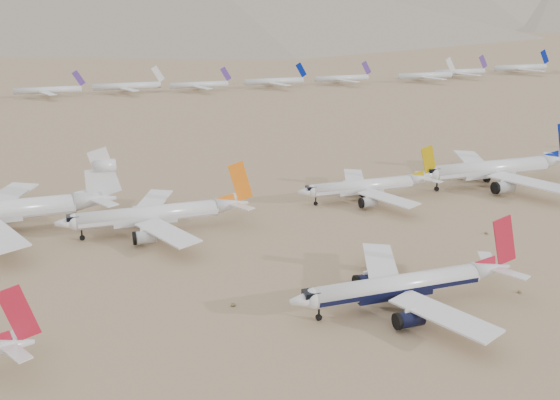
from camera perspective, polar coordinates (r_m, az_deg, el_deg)
The scene contains 7 objects.
ground at distance 118.21m, azimuth 12.20°, elevation -10.33°, with size 7000.00×7000.00×0.00m, color #7D6349.
main_airliner at distance 119.69m, azimuth 11.54°, elevation -7.59°, with size 44.68×43.64×15.77m.
row2_navy_widebody at distance 203.23m, azimuth 19.21°, elevation 2.75°, with size 53.09×51.92×18.89m.
row2_gold_tail at distance 179.73m, azimuth 8.10°, elevation 1.28°, with size 41.12×40.22×14.64m.
row2_orange_tail at distance 156.29m, azimuth -11.19°, elevation -1.28°, with size 45.73×44.73×16.31m.
row2_white_trijet at distance 167.20m, azimuth -24.21°, elevation -0.88°, with size 55.77×54.51×19.76m.
distant_storage_row at distance 396.54m, azimuth -6.48°, elevation 10.55°, with size 614.03×66.97×15.71m.
Camera 1 is at (-55.81, -88.29, 55.35)m, focal length 40.00 mm.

